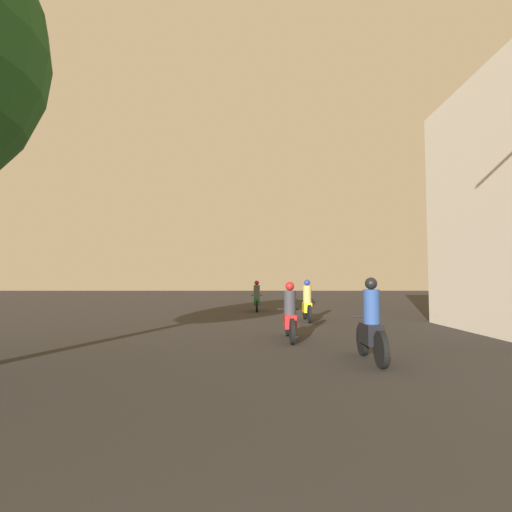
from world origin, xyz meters
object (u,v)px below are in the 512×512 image
motorcycle_black (370,327)px  motorcycle_green (256,299)px  motorcycle_red (289,316)px  motorcycle_yellow (306,304)px

motorcycle_black → motorcycle_green: size_ratio=0.97×
motorcycle_red → motorcycle_green: (-0.87, 9.96, 0.01)m
motorcycle_red → motorcycle_green: size_ratio=1.05×
motorcycle_red → motorcycle_yellow: size_ratio=0.99×
motorcycle_black → motorcycle_red: 3.12m
motorcycle_black → motorcycle_red: size_ratio=0.92×
motorcycle_red → motorcycle_yellow: (1.09, 4.92, 0.03)m
motorcycle_black → motorcycle_green: motorcycle_black is taller
motorcycle_yellow → motorcycle_black: bearing=-97.2°
motorcycle_yellow → motorcycle_green: 5.41m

